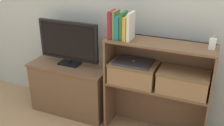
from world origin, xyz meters
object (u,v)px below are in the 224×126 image
book_forest (123,26)px  storage_basket_right (183,81)px  book_olive (116,24)px  tv_stand (72,87)px  laptop (134,62)px  storage_basket_left (133,72)px  book_ivory (131,26)px  baby_monitor (213,44)px  book_mustard (127,28)px  book_maroon (113,24)px  tv (68,42)px  book_teal (119,27)px

book_forest → storage_basket_right: bearing=2.3°
book_olive → book_forest: book_olive is taller
tv_stand → storage_basket_right: 1.19m
book_olive → laptop: bearing=7.6°
tv_stand → storage_basket_left: bearing=-5.1°
book_ivory → baby_monitor: book_ivory is taller
book_mustard → book_olive: bearing=180.0°
book_maroon → book_forest: 0.10m
tv → book_ivory: book_ivory is taller
book_teal → storage_basket_right: 0.70m
book_teal → book_ivory: 0.10m
tv → book_olive: book_olive is taller
laptop → book_maroon: bearing=-173.6°
book_maroon → book_forest: bearing=-0.0°
storage_basket_left → tv: bearing=175.0°
book_teal → book_mustard: (0.07, 0.00, 0.00)m
book_forest → book_mustard: (0.03, 0.00, -0.02)m
baby_monitor → storage_basket_right: baby_monitor is taller
tv → baby_monitor: (1.32, -0.05, 0.18)m
book_mustard → laptop: 0.32m
book_maroon → storage_basket_right: (0.63, 0.02, -0.42)m
book_maroon → storage_basket_left: book_maroon is taller
book_forest → storage_basket_left: 0.43m
tv → book_maroon: book_maroon is taller
book_teal → book_mustard: 0.07m
book_forest → book_olive: bearing=180.0°
book_olive → book_mustard: size_ratio=1.18×
storage_basket_right → book_ivory: bearing=-177.3°
book_ivory → storage_basket_right: (0.47, 0.02, -0.42)m
book_forest → storage_basket_left: (0.09, 0.02, -0.42)m
tv → storage_basket_right: tv is taller
baby_monitor → tv_stand: bearing=177.9°
storage_basket_left → laptop: bearing=180.0°
tv_stand → book_ivory: 1.02m
baby_monitor → book_mustard: bearing=-176.9°
book_olive → storage_basket_left: bearing=7.6°
book_maroon → storage_basket_right: size_ratio=0.56×
book_mustard → storage_basket_left: 0.41m
storage_basket_left → storage_basket_right: size_ratio=1.00×
book_teal → storage_basket_right: bearing=2.2°
tv → book_mustard: size_ratio=3.16×
book_maroon → book_ivory: (0.16, -0.00, -0.00)m
tv → book_mustard: bearing=-7.3°
tv → book_maroon: (0.51, -0.08, 0.25)m
storage_basket_right → storage_basket_left: bearing=180.0°
book_teal → book_ivory: size_ratio=0.86×
book_forest → book_mustard: bearing=0.0°
tv → baby_monitor: bearing=-2.0°
book_olive → baby_monitor: (0.78, 0.04, -0.08)m
tv_stand → book_teal: 0.94m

